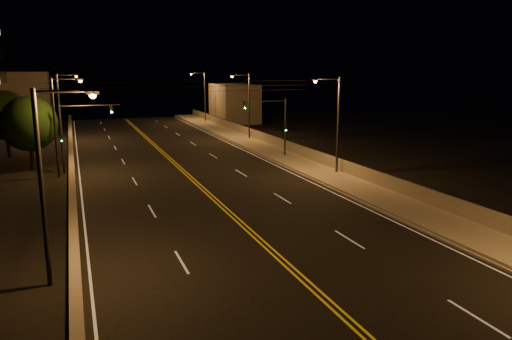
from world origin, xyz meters
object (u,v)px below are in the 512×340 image
object	(u,v)px
streetlight_3	(203,93)
streetlight_1	(335,119)
streetlight_4	(49,173)
streetlight_5	(58,119)
tree_0	(29,124)
streetlight_2	(247,102)
traffic_signal_left	(74,129)
tree_1	(5,115)
streetlight_6	(62,102)
traffic_signal_right	(276,121)

from	to	relation	value
streetlight_3	streetlight_1	bearing A→B (deg)	-90.00
streetlight_4	streetlight_5	distance (m)	22.33
tree_0	streetlight_2	bearing A→B (deg)	24.04
traffic_signal_left	tree_0	distance (m)	4.29
tree_1	streetlight_5	bearing A→B (deg)	-66.61
streetlight_3	streetlight_4	distance (m)	62.43
tree_1	streetlight_4	bearing A→B (deg)	-81.39
streetlight_4	streetlight_5	bearing A→B (deg)	90.00
streetlight_4	streetlight_6	size ratio (longest dim) A/B	1.00
tree_0	streetlight_1	bearing A→B (deg)	-25.42
tree_0	tree_1	world-z (taller)	tree_1
streetlight_3	streetlight_4	xyz separation A→B (m)	(-21.39, -58.65, 0.00)
streetlight_2	traffic_signal_left	distance (m)	24.07
streetlight_6	tree_1	world-z (taller)	streetlight_6
streetlight_6	tree_0	bearing A→B (deg)	-98.25
traffic_signal_right	tree_0	distance (m)	22.50
tree_0	tree_1	distance (m)	8.54
streetlight_4	tree_1	world-z (taller)	streetlight_4
streetlight_3	streetlight_5	bearing A→B (deg)	-120.49
streetlight_2	streetlight_4	size ratio (longest dim) A/B	1.00
streetlight_5	traffic_signal_right	world-z (taller)	streetlight_5
tree_0	tree_1	xyz separation A→B (m)	(-2.70, 8.10, 0.12)
traffic_signal_right	tree_1	size ratio (longest dim) A/B	0.88
streetlight_4	traffic_signal_left	world-z (taller)	streetlight_4
streetlight_3	traffic_signal_left	size ratio (longest dim) A/B	1.38
traffic_signal_left	streetlight_4	bearing A→B (deg)	-92.66
streetlight_2	traffic_signal_left	size ratio (longest dim) A/B	1.38
streetlight_1	tree_1	distance (m)	32.96
streetlight_3	streetlight_2	bearing A→B (deg)	-90.00
traffic_signal_left	streetlight_1	bearing A→B (deg)	-24.15
streetlight_2	streetlight_6	xyz separation A→B (m)	(-21.39, 6.65, 0.00)
traffic_signal_left	tree_1	distance (m)	12.15
streetlight_1	tree_0	size ratio (longest dim) A/B	1.25
streetlight_3	tree_1	size ratio (longest dim) A/B	1.22
streetlight_1	streetlight_3	distance (m)	43.74
streetlight_1	traffic_signal_right	size ratio (longest dim) A/B	1.38
streetlight_4	traffic_signal_left	size ratio (longest dim) A/B	1.38
streetlight_2	streetlight_6	distance (m)	22.40
streetlight_5	streetlight_6	distance (m)	21.25
traffic_signal_right	traffic_signal_left	bearing A→B (deg)	180.00
streetlight_3	traffic_signal_left	world-z (taller)	streetlight_3
streetlight_6	traffic_signal_right	size ratio (longest dim) A/B	1.38
streetlight_2	streetlight_6	world-z (taller)	same
streetlight_4	traffic_signal_right	bearing A→B (deg)	50.37
streetlight_5	streetlight_6	xyz separation A→B (m)	(0.00, 21.25, 0.00)
streetlight_6	tree_0	xyz separation A→B (m)	(-2.51, -17.31, -0.67)
streetlight_5	traffic_signal_left	world-z (taller)	streetlight_5
traffic_signal_left	tree_0	world-z (taller)	tree_0
streetlight_5	tree_0	distance (m)	4.72
tree_0	traffic_signal_left	bearing A→B (deg)	-31.98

